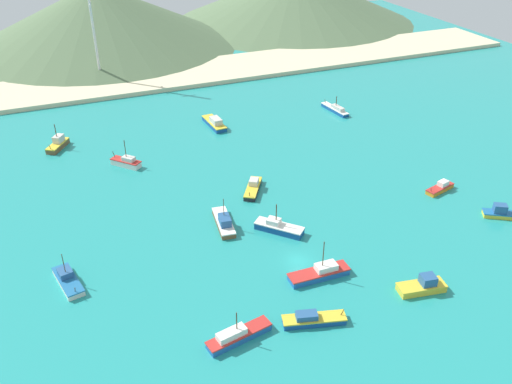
{
  "coord_description": "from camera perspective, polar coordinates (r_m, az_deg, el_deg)",
  "views": [
    {
      "loc": [
        -33.36,
        -62.39,
        54.9
      ],
      "look_at": [
        1.28,
        21.07,
        1.24
      ],
      "focal_mm": 38.12,
      "sensor_mm": 36.0,
      "label": 1
    }
  ],
  "objects": [
    {
      "name": "fishing_boat_10",
      "position": [
        113.72,
        18.78,
        0.44
      ],
      "size": [
        7.0,
        3.64,
        1.94
      ],
      "color": "orange",
      "rests_on": "ground"
    },
    {
      "name": "fishing_boat_8",
      "position": [
        109.33,
        24.47,
        -2.0
      ],
      "size": [
        7.49,
        5.75,
        2.54
      ],
      "color": "gold",
      "rests_on": "ground"
    },
    {
      "name": "fishing_boat_0",
      "position": [
        78.59,
        5.98,
        -13.13
      ],
      "size": [
        9.27,
        4.53,
        1.97
      ],
      "color": "#14478C",
      "rests_on": "ground"
    },
    {
      "name": "hill_central",
      "position": [
        207.79,
        -16.2,
        17.34
      ],
      "size": [
        96.36,
        96.36,
        21.81
      ],
      "color": "#56704C",
      "rests_on": "ground"
    },
    {
      "name": "fishing_boat_6",
      "position": [
        132.56,
        -20.07,
        4.76
      ],
      "size": [
        5.81,
        7.17,
        5.84
      ],
      "color": "brown",
      "rests_on": "ground"
    },
    {
      "name": "fishing_boat_7",
      "position": [
        146.0,
        8.33,
        8.59
      ],
      "size": [
        3.09,
        10.05,
        4.36
      ],
      "color": "#14478C",
      "rests_on": "ground"
    },
    {
      "name": "fishing_boat_5",
      "position": [
        136.19,
        -4.36,
        7.25
      ],
      "size": [
        3.46,
        10.04,
        2.5
      ],
      "color": "#14478C",
      "rests_on": "ground"
    },
    {
      "name": "fishing_boat_9",
      "position": [
        75.85,
        -1.96,
        -14.8
      ],
      "size": [
        9.69,
        3.89,
        4.94
      ],
      "color": "#1E5BA8",
      "rests_on": "ground"
    },
    {
      "name": "ground",
      "position": [
        112.65,
        -2.34,
        1.36
      ],
      "size": [
        260.0,
        280.0,
        0.5
      ],
      "color": "teal"
    },
    {
      "name": "fishing_boat_1",
      "position": [
        107.65,
        -0.31,
        0.47
      ],
      "size": [
        6.46,
        8.37,
        2.1
      ],
      "color": "#232328",
      "rests_on": "ground"
    },
    {
      "name": "fishing_boat_13",
      "position": [
        120.02,
        -13.45,
        3.07
      ],
      "size": [
        6.16,
        6.55,
        6.11
      ],
      "color": "silver",
      "rests_on": "ground"
    },
    {
      "name": "beach_strip",
      "position": [
        171.51,
        -10.37,
        11.75
      ],
      "size": [
        247.0,
        23.95,
        1.2
      ],
      "primitive_type": "cube",
      "color": "beige",
      "rests_on": "ground"
    },
    {
      "name": "fishing_boat_11",
      "position": [
        86.87,
        17.09,
        -9.39
      ],
      "size": [
        7.65,
        3.84,
        2.67
      ],
      "color": "gold",
      "rests_on": "ground"
    },
    {
      "name": "fishing_boat_12",
      "position": [
        95.72,
        2.37,
        -3.72
      ],
      "size": [
        7.8,
        8.13,
        5.43
      ],
      "color": "#14478C",
      "rests_on": "ground"
    },
    {
      "name": "radio_tower",
      "position": [
        167.95,
        -16.85,
        17.01
      ],
      "size": [
        3.66,
        2.93,
        36.59
      ],
      "color": "silver",
      "rests_on": "ground"
    },
    {
      "name": "fishing_boat_4",
      "position": [
        89.3,
        -19.15,
        -8.7
      ],
      "size": [
        4.24,
        8.56,
        5.41
      ],
      "color": "silver",
      "rests_on": "ground"
    },
    {
      "name": "fishing_boat_3",
      "position": [
        97.13,
        -3.38,
        -3.16
      ],
      "size": [
        3.74,
        9.48,
        5.84
      ],
      "color": "brown",
      "rests_on": "ground"
    },
    {
      "name": "fishing_boat_2",
      "position": [
        86.23,
        6.74,
        -8.41
      ],
      "size": [
        9.96,
        2.92,
        6.66
      ],
      "color": "#1E5BA8",
      "rests_on": "ground"
    }
  ]
}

